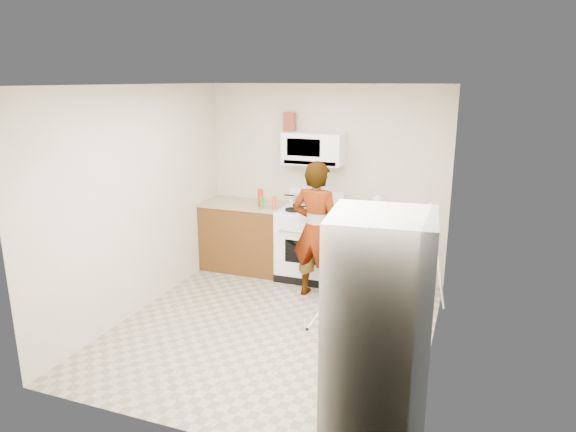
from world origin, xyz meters
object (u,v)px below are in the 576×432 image
at_px(gas_range, 310,242).
at_px(fridge, 378,332).
at_px(person, 316,230).
at_px(microwave, 314,148).
at_px(saucepan, 302,199).
at_px(kettle, 377,205).

height_order(gas_range, fridge, fridge).
height_order(person, fridge, fridge).
distance_m(microwave, saucepan, 0.70).
bearing_deg(saucepan, gas_range, -42.48).
height_order(microwave, person, microwave).
distance_m(microwave, person, 1.14).
bearing_deg(gas_range, fridge, -63.45).
bearing_deg(gas_range, kettle, 11.56).
xyz_separation_m(kettle, saucepan, (-1.00, -0.02, -0.01)).
bearing_deg(fridge, saucepan, 112.71).
height_order(person, kettle, person).
xyz_separation_m(microwave, kettle, (0.83, 0.04, -0.68)).
height_order(microwave, saucepan, microwave).
height_order(gas_range, kettle, gas_range).
relative_size(gas_range, fridge, 0.66).
bearing_deg(saucepan, fridge, -62.11).
height_order(person, saucepan, person).
bearing_deg(gas_range, microwave, 90.00).
relative_size(person, kettle, 9.42).
bearing_deg(gas_range, person, -65.38).
distance_m(person, kettle, 0.95).
xyz_separation_m(microwave, person, (0.26, -0.69, -0.87)).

